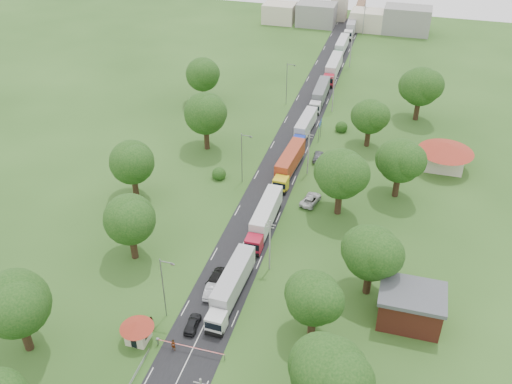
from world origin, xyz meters
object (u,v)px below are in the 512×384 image
(info_sign, at_px, (320,127))
(pedestrian_near, at_px, (173,345))
(car_lane_front, at_px, (193,324))
(boom_barrier, at_px, (181,345))
(truck_0, at_px, (231,286))
(car_lane_mid, at_px, (212,289))
(guard_booth, at_px, (137,329))

(info_sign, relative_size, pedestrian_near, 2.39)
(car_lane_front, bearing_deg, boom_barrier, 85.33)
(boom_barrier, relative_size, truck_0, 0.62)
(boom_barrier, height_order, pedestrian_near, pedestrian_near)
(info_sign, bearing_deg, truck_0, -93.83)
(car_lane_front, xyz_separation_m, car_lane_mid, (0.33, 6.77, 0.09))
(car_lane_front, bearing_deg, pedestrian_near, 73.55)
(car_lane_mid, bearing_deg, guard_booth, 55.39)
(car_lane_front, bearing_deg, car_lane_mid, -97.05)
(info_sign, xyz_separation_m, pedestrian_near, (-7.45, -60.21, -2.15))
(pedestrian_near, bearing_deg, guard_booth, -178.78)
(truck_0, relative_size, car_lane_front, 3.76)
(boom_barrier, height_order, info_sign, info_sign)
(boom_barrier, bearing_deg, info_sign, 83.76)
(info_sign, xyz_separation_m, truck_0, (-3.30, -49.29, -0.83))
(boom_barrier, bearing_deg, pedestrian_near, -166.57)
(guard_booth, relative_size, info_sign, 1.07)
(truck_0, bearing_deg, guard_booth, -130.35)
(guard_booth, relative_size, pedestrian_near, 2.57)
(truck_0, xyz_separation_m, car_lane_front, (-3.23, -6.68, -1.50))
(info_sign, distance_m, pedestrian_near, 60.71)
(car_lane_front, relative_size, pedestrian_near, 2.30)
(info_sign, distance_m, car_lane_mid, 49.63)
(info_sign, height_order, car_lane_front, info_sign)
(boom_barrier, distance_m, info_sign, 60.39)
(guard_booth, bearing_deg, car_lane_front, 34.51)
(guard_booth, relative_size, car_lane_front, 1.12)
(boom_barrier, xyz_separation_m, car_lane_mid, (0.36, 10.81, -0.13))
(info_sign, height_order, car_lane_mid, info_sign)
(info_sign, xyz_separation_m, car_lane_mid, (-6.20, -49.19, -2.24))
(guard_booth, distance_m, car_lane_front, 7.28)
(car_lane_front, distance_m, pedestrian_near, 4.35)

